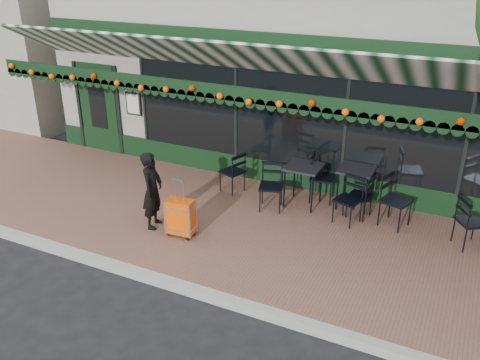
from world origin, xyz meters
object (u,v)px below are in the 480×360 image
at_px(cafe_table_b, 304,170).
at_px(chair_b_front, 271,187).
at_px(chair_a_front, 348,200).
at_px(chair_b_left, 232,172).
at_px(chair_a_left, 360,196).
at_px(woman, 152,190).
at_px(chair_a_right, 396,201).
at_px(suitcase, 180,217).
at_px(chair_a_extra, 472,222).
at_px(cafe_table_a, 356,172).
at_px(chair_b_right, 322,178).

relative_size(cafe_table_b, chair_b_front, 0.90).
height_order(chair_a_front, chair_b_left, chair_a_front).
height_order(cafe_table_b, chair_a_front, chair_a_front).
bearing_deg(chair_a_left, cafe_table_b, -81.33).
distance_m(chair_a_front, chair_b_front, 1.49).
distance_m(woman, chair_a_right, 4.42).
distance_m(woman, chair_a_left, 3.86).
bearing_deg(suitcase, cafe_table_b, 48.81).
relative_size(woman, chair_a_extra, 1.56).
bearing_deg(chair_a_extra, woman, 74.86).
xyz_separation_m(chair_a_left, chair_b_front, (-1.63, -0.43, 0.05)).
relative_size(cafe_table_b, chair_a_front, 0.93).
distance_m(chair_a_extra, chair_b_left, 4.63).
xyz_separation_m(suitcase, chair_a_right, (3.33, 2.04, 0.13)).
distance_m(suitcase, cafe_table_a, 3.51).
bearing_deg(cafe_table_a, chair_b_right, -179.19).
bearing_deg(chair_a_front, chair_a_extra, 18.09).
distance_m(cafe_table_a, chair_a_extra, 2.25).
bearing_deg(cafe_table_b, chair_a_left, -0.76).
xyz_separation_m(chair_a_front, chair_b_right, (-0.70, 0.68, 0.05)).
bearing_deg(chair_a_left, chair_a_right, 94.43).
distance_m(chair_a_front, chair_b_left, 2.54).
bearing_deg(chair_a_right, chair_a_left, 102.07).
distance_m(cafe_table_b, chair_b_front, 0.73).
distance_m(woman, cafe_table_a, 3.91).
bearing_deg(chair_b_right, cafe_table_a, -98.45).
bearing_deg(chair_a_right, chair_b_left, 106.87).
height_order(woman, chair_a_extra, woman).
bearing_deg(suitcase, chair_b_front, 52.85).
relative_size(cafe_table_a, chair_a_left, 0.98).
relative_size(chair_a_extra, chair_b_left, 1.04).
bearing_deg(cafe_table_b, chair_a_extra, -4.86).
relative_size(woman, cafe_table_b, 1.73).
bearing_deg(chair_a_extra, chair_b_right, 44.17).
distance_m(woman, chair_b_left, 2.07).
distance_m(cafe_table_a, cafe_table_b, 1.02).
xyz_separation_m(suitcase, chair_b_left, (-0.01, 2.05, 0.08)).
relative_size(suitcase, cafe_table_a, 1.33).
height_order(suitcase, chair_b_front, suitcase).
bearing_deg(cafe_table_b, chair_a_front, -18.92).
distance_m(chair_a_front, chair_a_extra, 2.11).
bearing_deg(woman, chair_a_left, -71.17).
bearing_deg(chair_a_front, woman, -135.89).
distance_m(chair_a_left, chair_b_right, 0.92).
relative_size(chair_a_left, chair_a_extra, 0.91).
xyz_separation_m(cafe_table_b, chair_a_right, (1.81, -0.07, -0.26)).
xyz_separation_m(woman, chair_b_left, (0.62, 1.96, -0.28)).
height_order(chair_a_right, chair_a_extra, chair_a_right).
distance_m(chair_a_left, chair_a_extra, 1.98).
height_order(cafe_table_a, chair_b_right, chair_b_right).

